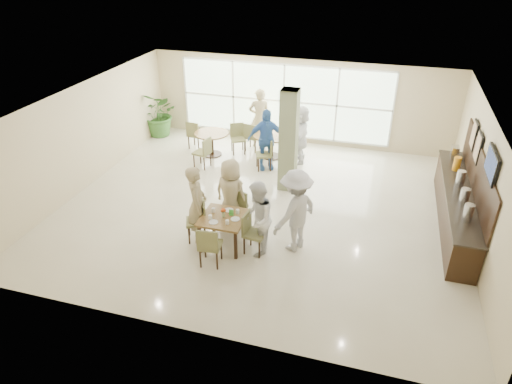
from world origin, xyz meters
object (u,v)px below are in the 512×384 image
(adult_a, at_px, (266,140))
(adult_b, at_px, (300,134))
(round_table_right, at_px, (272,140))
(teen_right, at_px, (257,219))
(teen_left, at_px, (197,204))
(teen_far, at_px, (231,194))
(teen_standing, at_px, (295,211))
(buffet_counter, at_px, (457,204))
(round_table_left, at_px, (212,138))
(main_table, at_px, (224,220))
(adult_standing, at_px, (260,118))
(potted_plant, at_px, (160,114))

(adult_a, relative_size, adult_b, 1.03)
(round_table_right, height_order, teen_right, teen_right)
(teen_left, distance_m, adult_a, 4.03)
(teen_far, bearing_deg, adult_b, -89.04)
(teen_standing, relative_size, adult_b, 1.07)
(teen_left, distance_m, adult_b, 4.97)
(buffet_counter, bearing_deg, adult_b, 150.07)
(round_table_left, relative_size, teen_standing, 0.56)
(teen_left, relative_size, adult_b, 1.02)
(main_table, distance_m, buffet_counter, 5.58)
(teen_far, xyz_separation_m, adult_standing, (-0.68, 4.84, 0.11))
(potted_plant, bearing_deg, teen_right, -47.69)
(potted_plant, bearing_deg, round_table_left, -24.31)
(adult_a, bearing_deg, teen_standing, -90.26)
(teen_far, bearing_deg, adult_standing, -69.33)
(round_table_left, relative_size, buffet_counter, 0.23)
(teen_far, xyz_separation_m, adult_b, (0.84, 4.03, 0.03))
(round_table_left, distance_m, buffet_counter, 7.42)
(potted_plant, distance_m, teen_far, 6.38)
(teen_far, height_order, adult_standing, adult_standing)
(main_table, distance_m, round_table_right, 4.94)
(buffet_counter, distance_m, adult_standing, 6.72)
(adult_a, bearing_deg, adult_standing, 87.55)
(round_table_right, relative_size, teen_left, 0.64)
(round_table_left, distance_m, adult_a, 1.99)
(buffet_counter, distance_m, teen_standing, 4.08)
(round_table_right, relative_size, adult_a, 0.64)
(teen_right, bearing_deg, main_table, -104.15)
(teen_left, bearing_deg, adult_a, -30.01)
(adult_a, bearing_deg, teen_right, -101.80)
(main_table, distance_m, adult_standing, 5.74)
(main_table, height_order, buffet_counter, buffet_counter)
(main_table, relative_size, adult_a, 0.53)
(teen_left, distance_m, teen_right, 1.43)
(adult_b, bearing_deg, round_table_right, -102.24)
(round_table_right, xyz_separation_m, teen_standing, (1.71, -4.58, 0.37))
(round_table_right, bearing_deg, buffet_counter, -26.11)
(teen_right, xyz_separation_m, adult_standing, (-1.57, 5.71, 0.12))
(round_table_left, bearing_deg, teen_standing, -49.65)
(teen_right, relative_size, adult_b, 0.95)
(adult_a, xyz_separation_m, adult_b, (0.87, 0.78, -0.03))
(main_table, height_order, potted_plant, potted_plant)
(round_table_right, bearing_deg, teen_right, -79.13)
(teen_standing, height_order, adult_b, teen_standing)
(main_table, height_order, round_table_left, same)
(adult_a, xyz_separation_m, adult_standing, (-0.64, 1.59, 0.05))
(adult_b, bearing_deg, teen_far, -19.48)
(round_table_right, distance_m, adult_a, 0.92)
(adult_standing, bearing_deg, teen_left, 71.23)
(adult_standing, bearing_deg, teen_far, 77.76)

